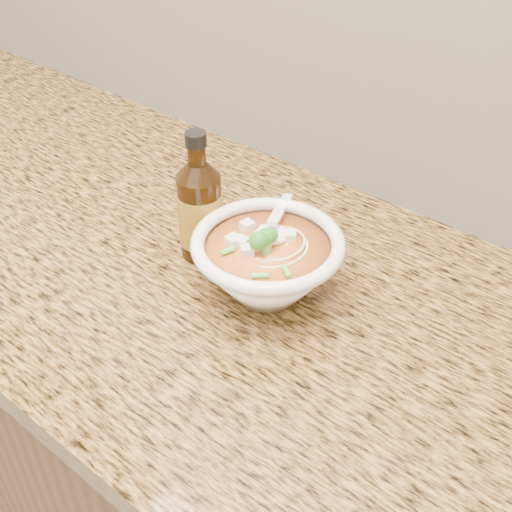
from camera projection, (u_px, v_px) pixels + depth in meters
The scene contains 4 objects.
cabinet at pixel (213, 445), 1.25m from camera, with size 4.00×0.65×0.86m, color #362210.
counter_slab at pixel (200, 265), 0.97m from camera, with size 4.00×0.68×0.04m, color olive.
soup_bowl at pixel (268, 264), 0.86m from camera, with size 0.20×0.22×0.11m.
hot_sauce_bottle at pixel (200, 211), 0.92m from camera, with size 0.07×0.07×0.20m.
Camera 1 is at (0.54, 1.14, 1.49)m, focal length 45.00 mm.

